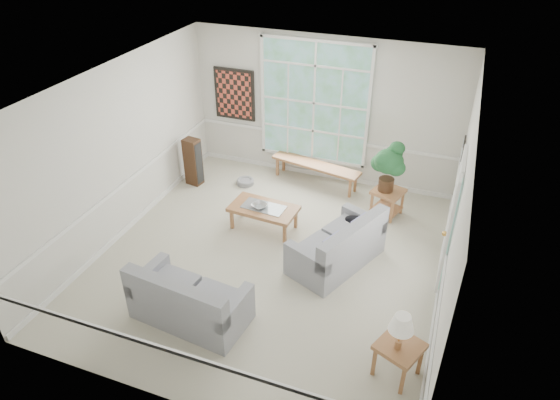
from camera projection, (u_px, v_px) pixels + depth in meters
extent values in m
cube|color=#B6B19B|center=(270.00, 257.00, 8.43)|extent=(5.50, 6.00, 0.01)
cube|color=white|center=(268.00, 86.00, 6.83)|extent=(5.50, 6.00, 0.02)
cube|color=silver|center=(324.00, 110.00, 10.00)|extent=(5.50, 0.02, 3.00)
cube|color=silver|center=(165.00, 314.00, 5.25)|extent=(5.50, 0.02, 3.00)
cube|color=silver|center=(118.00, 152.00, 8.44)|extent=(0.02, 6.00, 3.00)
cube|color=silver|center=(456.00, 216.00, 6.82)|extent=(0.02, 6.00, 3.00)
cube|color=white|center=(314.00, 103.00, 9.95)|extent=(2.30, 0.08, 2.40)
cube|color=white|center=(451.00, 219.00, 7.54)|extent=(0.08, 0.90, 2.10)
cube|color=white|center=(448.00, 237.00, 6.99)|extent=(0.08, 0.26, 1.90)
cube|color=maroon|center=(234.00, 94.00, 10.49)|extent=(0.90, 0.06, 1.10)
cube|color=black|center=(462.00, 157.00, 8.19)|extent=(0.04, 0.26, 0.32)
cube|color=black|center=(463.00, 147.00, 8.50)|extent=(0.04, 0.26, 0.32)
cube|color=gray|center=(337.00, 240.00, 8.09)|extent=(1.42, 1.84, 0.89)
cube|color=gray|center=(190.00, 294.00, 7.03)|extent=(1.72, 1.02, 0.88)
cube|color=#98623B|center=(264.00, 217.00, 9.04)|extent=(1.24, 0.74, 0.45)
imported|color=#A5A5AA|center=(259.00, 206.00, 8.89)|extent=(0.43, 0.43, 0.08)
cube|color=#98623B|center=(315.00, 174.00, 10.42)|extent=(1.96, 0.75, 0.45)
cube|color=#98623B|center=(387.00, 202.00, 9.40)|extent=(0.66, 0.66, 0.53)
cube|color=#98623B|center=(397.00, 359.00, 6.28)|extent=(0.68, 0.68, 0.53)
cylinder|color=gray|center=(245.00, 182.00, 10.47)|extent=(0.45, 0.45, 0.11)
cube|color=#372112|center=(193.00, 162.00, 10.27)|extent=(0.35, 0.29, 1.01)
ellipsoid|color=black|center=(354.00, 220.00, 8.46)|extent=(0.35, 0.28, 0.14)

